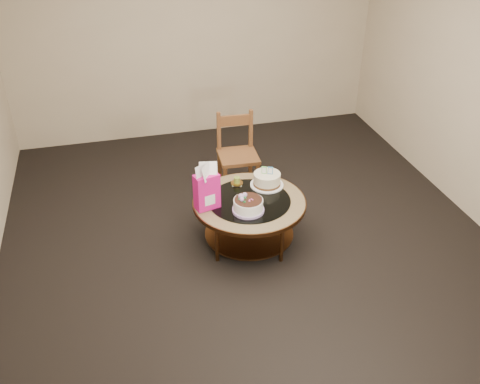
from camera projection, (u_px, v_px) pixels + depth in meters
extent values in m
plane|color=black|center=(249.00, 241.00, 5.02)|extent=(5.00, 5.00, 0.00)
cube|color=tan|center=(195.00, 31.00, 6.38)|extent=(4.50, 0.02, 2.60)
cube|color=tan|center=(407.00, 341.00, 2.27)|extent=(4.50, 0.02, 2.60)
cylinder|color=#5A3419|center=(278.00, 206.00, 5.14)|extent=(0.04, 0.04, 0.42)
cylinder|color=#5A3419|center=(220.00, 206.00, 5.15)|extent=(0.04, 0.04, 0.42)
cylinder|color=#5A3419|center=(217.00, 241.00, 4.67)|extent=(0.04, 0.04, 0.42)
cylinder|color=#5A3419|center=(282.00, 242.00, 4.66)|extent=(0.04, 0.04, 0.42)
cylinder|color=#5A3419|center=(249.00, 232.00, 4.96)|extent=(0.82, 0.82, 0.02)
cylinder|color=#5A3419|center=(249.00, 203.00, 4.79)|extent=(1.02, 1.02, 0.04)
cylinder|color=#9A8355|center=(249.00, 201.00, 4.78)|extent=(1.00, 1.00, 0.01)
cylinder|color=black|center=(249.00, 200.00, 4.78)|extent=(0.74, 0.74, 0.01)
cylinder|color=#A989C2|center=(248.00, 210.00, 4.62)|extent=(0.28, 0.28, 0.02)
cylinder|color=white|center=(248.00, 205.00, 4.60)|extent=(0.26, 0.26, 0.11)
cylinder|color=black|center=(248.00, 200.00, 4.57)|extent=(0.24, 0.24, 0.01)
sphere|color=#A989C2|center=(241.00, 196.00, 4.57)|extent=(0.05, 0.05, 0.05)
sphere|color=#A989C2|center=(245.00, 195.00, 4.60)|extent=(0.04, 0.04, 0.04)
sphere|color=#A989C2|center=(242.00, 199.00, 4.54)|extent=(0.04, 0.04, 0.04)
cone|color=#1F7738|center=(245.00, 198.00, 4.57)|extent=(0.03, 0.04, 0.02)
cone|color=#1F7738|center=(239.00, 199.00, 4.56)|extent=(0.04, 0.04, 0.02)
cone|color=#1F7738|center=(246.00, 195.00, 4.62)|extent=(0.04, 0.03, 0.02)
cone|color=#1F7738|center=(245.00, 201.00, 4.53)|extent=(0.04, 0.04, 0.02)
cylinder|color=white|center=(267.00, 185.00, 4.99)|extent=(0.31, 0.31, 0.01)
cylinder|color=#4B2E15|center=(267.00, 183.00, 4.98)|extent=(0.26, 0.26, 0.02)
cylinder|color=beige|center=(267.00, 178.00, 4.95)|extent=(0.25, 0.25, 0.09)
cube|color=#5ABC50|center=(264.00, 170.00, 4.91)|extent=(0.05, 0.03, 0.07)
cube|color=white|center=(264.00, 170.00, 4.91)|extent=(0.04, 0.03, 0.06)
cube|color=#398BC4|center=(270.00, 171.00, 4.90)|extent=(0.05, 0.03, 0.07)
cube|color=white|center=(270.00, 171.00, 4.90)|extent=(0.04, 0.03, 0.06)
cube|color=#EE168A|center=(207.00, 191.00, 4.59)|extent=(0.23, 0.16, 0.33)
cube|color=white|center=(207.00, 197.00, 4.62)|extent=(0.12, 0.14, 0.10)
cube|color=#D2B856|center=(237.00, 184.00, 5.01)|extent=(0.11, 0.11, 0.01)
cylinder|color=#C38C3C|center=(237.00, 183.00, 5.00)|extent=(0.11, 0.11, 0.01)
cylinder|color=olive|center=(237.00, 180.00, 4.98)|extent=(0.06, 0.06, 0.06)
cylinder|color=black|center=(237.00, 177.00, 4.96)|extent=(0.00, 0.00, 0.01)
cube|color=brown|center=(238.00, 156.00, 5.55)|extent=(0.42, 0.42, 0.04)
cube|color=brown|center=(225.00, 184.00, 5.49)|extent=(0.04, 0.04, 0.43)
cube|color=brown|center=(257.00, 180.00, 5.55)|extent=(0.04, 0.04, 0.43)
cube|color=brown|center=(220.00, 168.00, 5.77)|extent=(0.04, 0.04, 0.43)
cube|color=brown|center=(250.00, 165.00, 5.83)|extent=(0.04, 0.04, 0.43)
cube|color=brown|center=(219.00, 132.00, 5.54)|extent=(0.04, 0.04, 0.44)
cube|color=brown|center=(251.00, 129.00, 5.60)|extent=(0.04, 0.04, 0.44)
cube|color=brown|center=(235.00, 120.00, 5.51)|extent=(0.34, 0.05, 0.11)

